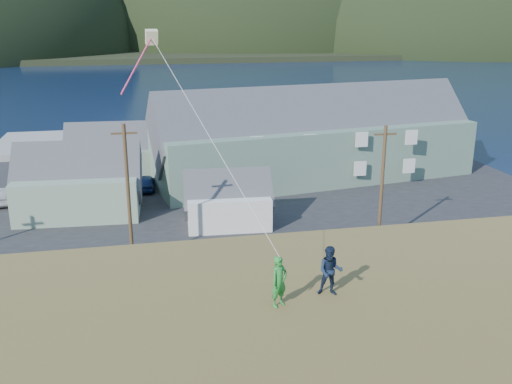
{
  "coord_description": "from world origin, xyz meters",
  "views": [
    {
      "loc": [
        -1.41,
        -34.11,
        15.88
      ],
      "look_at": [
        3.23,
        -11.64,
        8.8
      ],
      "focal_mm": 40.0,
      "sensor_mm": 36.0,
      "label": 1
    }
  ],
  "objects_px": {
    "shed_palegreen_far": "(118,153)",
    "kite_flyer_navy": "(330,271)",
    "kite_flyer_green": "(279,282)",
    "lodge": "(316,137)",
    "shed_white": "(228,200)",
    "wharf": "(104,142)",
    "shed_palegreen_near": "(79,183)"
  },
  "relations": [
    {
      "from": "shed_white",
      "to": "wharf",
      "type": "bearing_deg",
      "value": 112.73
    },
    {
      "from": "shed_palegreen_far",
      "to": "kite_flyer_navy",
      "type": "relative_size",
      "value": 6.37
    },
    {
      "from": "lodge",
      "to": "kite_flyer_navy",
      "type": "relative_size",
      "value": 20.13
    },
    {
      "from": "shed_palegreen_near",
      "to": "kite_flyer_navy",
      "type": "bearing_deg",
      "value": -67.29
    },
    {
      "from": "wharf",
      "to": "shed_white",
      "type": "bearing_deg",
      "value": -71.06
    },
    {
      "from": "shed_white",
      "to": "kite_flyer_navy",
      "type": "height_order",
      "value": "kite_flyer_navy"
    },
    {
      "from": "lodge",
      "to": "shed_white",
      "type": "relative_size",
      "value": 4.69
    },
    {
      "from": "shed_white",
      "to": "shed_palegreen_far",
      "type": "relative_size",
      "value": 0.67
    },
    {
      "from": "shed_palegreen_far",
      "to": "kite_flyer_green",
      "type": "bearing_deg",
      "value": -78.65
    },
    {
      "from": "shed_white",
      "to": "shed_palegreen_far",
      "type": "bearing_deg",
      "value": 122.31
    },
    {
      "from": "shed_white",
      "to": "kite_flyer_navy",
      "type": "bearing_deg",
      "value": -87.71
    },
    {
      "from": "wharf",
      "to": "shed_white",
      "type": "relative_size",
      "value": 3.64
    },
    {
      "from": "lodge",
      "to": "kite_flyer_green",
      "type": "height_order",
      "value": "lodge"
    },
    {
      "from": "lodge",
      "to": "shed_palegreen_far",
      "type": "bearing_deg",
      "value": 158.09
    },
    {
      "from": "lodge",
      "to": "shed_palegreen_near",
      "type": "relative_size",
      "value": 3.18
    },
    {
      "from": "shed_palegreen_near",
      "to": "shed_palegreen_far",
      "type": "height_order",
      "value": "shed_palegreen_near"
    },
    {
      "from": "shed_palegreen_far",
      "to": "kite_flyer_green",
      "type": "xyz_separation_m",
      "value": [
        6.28,
        -42.58,
        5.37
      ]
    },
    {
      "from": "shed_white",
      "to": "kite_flyer_green",
      "type": "bearing_deg",
      "value": -91.57
    },
    {
      "from": "wharf",
      "to": "shed_white",
      "type": "height_order",
      "value": "shed_white"
    },
    {
      "from": "shed_palegreen_near",
      "to": "shed_palegreen_far",
      "type": "bearing_deg",
      "value": 78.79
    },
    {
      "from": "kite_flyer_green",
      "to": "kite_flyer_navy",
      "type": "relative_size",
      "value": 0.99
    },
    {
      "from": "wharf",
      "to": "kite_flyer_navy",
      "type": "distance_m",
      "value": 59.55
    },
    {
      "from": "shed_white",
      "to": "shed_palegreen_far",
      "type": "height_order",
      "value": "shed_palegreen_far"
    },
    {
      "from": "kite_flyer_green",
      "to": "shed_palegreen_far",
      "type": "bearing_deg",
      "value": 66.85
    },
    {
      "from": "shed_palegreen_near",
      "to": "shed_white",
      "type": "distance_m",
      "value": 12.7
    },
    {
      "from": "shed_palegreen_far",
      "to": "kite_flyer_navy",
      "type": "height_order",
      "value": "kite_flyer_navy"
    },
    {
      "from": "lodge",
      "to": "shed_white",
      "type": "height_order",
      "value": "lodge"
    },
    {
      "from": "wharf",
      "to": "shed_palegreen_near",
      "type": "height_order",
      "value": "shed_palegreen_near"
    },
    {
      "from": "kite_flyer_green",
      "to": "shed_white",
      "type": "bearing_deg",
      "value": 53.1
    },
    {
      "from": "shed_palegreen_near",
      "to": "shed_palegreen_far",
      "type": "relative_size",
      "value": 0.99
    },
    {
      "from": "wharf",
      "to": "kite_flyer_navy",
      "type": "bearing_deg",
      "value": -79.92
    },
    {
      "from": "lodge",
      "to": "kite_flyer_green",
      "type": "relative_size",
      "value": 20.24
    }
  ]
}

